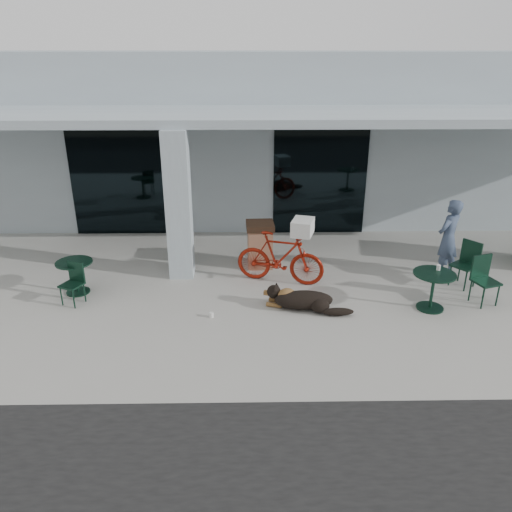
{
  "coord_description": "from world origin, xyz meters",
  "views": [
    {
      "loc": [
        -0.06,
        -7.63,
        4.58
      ],
      "look_at": [
        0.08,
        0.94,
        1.0
      ],
      "focal_mm": 35.0,
      "sensor_mm": 36.0,
      "label": 1
    }
  ],
  "objects_px": {
    "bicycle": "(280,258)",
    "cafe_chair_far_a": "(486,281)",
    "cafe_table_far": "(432,291)",
    "trash_receptacle": "(260,245)",
    "cafe_chair_near": "(72,284)",
    "cafe_chair_far_b": "(464,265)",
    "dog": "(304,299)",
    "person": "(448,238)",
    "cafe_table_near": "(76,277)"
  },
  "relations": [
    {
      "from": "dog",
      "to": "bicycle",
      "type": "bearing_deg",
      "value": 124.3
    },
    {
      "from": "cafe_chair_far_a",
      "to": "trash_receptacle",
      "type": "xyz_separation_m",
      "value": [
        -4.27,
        1.88,
        0.04
      ]
    },
    {
      "from": "cafe_chair_far_b",
      "to": "dog",
      "type": "bearing_deg",
      "value": -111.54
    },
    {
      "from": "cafe_table_far",
      "to": "trash_receptacle",
      "type": "bearing_deg",
      "value": 147.03
    },
    {
      "from": "cafe_table_far",
      "to": "cafe_chair_far_b",
      "type": "height_order",
      "value": "cafe_chair_far_b"
    },
    {
      "from": "bicycle",
      "to": "cafe_table_near",
      "type": "distance_m",
      "value": 4.14
    },
    {
      "from": "bicycle",
      "to": "person",
      "type": "relative_size",
      "value": 1.09
    },
    {
      "from": "cafe_chair_near",
      "to": "dog",
      "type": "bearing_deg",
      "value": 20.63
    },
    {
      "from": "dog",
      "to": "cafe_table_far",
      "type": "distance_m",
      "value": 2.42
    },
    {
      "from": "bicycle",
      "to": "cafe_chair_far_b",
      "type": "relative_size",
      "value": 1.94
    },
    {
      "from": "cafe_table_far",
      "to": "cafe_chair_far_a",
      "type": "distance_m",
      "value": 1.1
    },
    {
      "from": "dog",
      "to": "trash_receptacle",
      "type": "bearing_deg",
      "value": 127.47
    },
    {
      "from": "dog",
      "to": "cafe_chair_far_a",
      "type": "xyz_separation_m",
      "value": [
        3.49,
        0.17,
        0.26
      ]
    },
    {
      "from": "person",
      "to": "trash_receptacle",
      "type": "distance_m",
      "value": 4.04
    },
    {
      "from": "dog",
      "to": "cafe_chair_far_b",
      "type": "xyz_separation_m",
      "value": [
        3.39,
        0.94,
        0.26
      ]
    },
    {
      "from": "cafe_chair_far_a",
      "to": "person",
      "type": "bearing_deg",
      "value": 84.63
    },
    {
      "from": "bicycle",
      "to": "person",
      "type": "distance_m",
      "value": 3.61
    },
    {
      "from": "cafe_chair_near",
      "to": "trash_receptacle",
      "type": "bearing_deg",
      "value": 50.22
    },
    {
      "from": "cafe_table_near",
      "to": "cafe_table_far",
      "type": "relative_size",
      "value": 0.92
    },
    {
      "from": "dog",
      "to": "cafe_table_far",
      "type": "bearing_deg",
      "value": 16.51
    },
    {
      "from": "cafe_chair_near",
      "to": "cafe_table_far",
      "type": "relative_size",
      "value": 1.05
    },
    {
      "from": "cafe_table_near",
      "to": "person",
      "type": "distance_m",
      "value": 7.75
    },
    {
      "from": "cafe_table_far",
      "to": "cafe_chair_far_a",
      "type": "relative_size",
      "value": 0.83
    },
    {
      "from": "cafe_table_near",
      "to": "trash_receptacle",
      "type": "distance_m",
      "value": 3.94
    },
    {
      "from": "cafe_table_near",
      "to": "cafe_chair_far_a",
      "type": "height_order",
      "value": "cafe_chair_far_a"
    },
    {
      "from": "bicycle",
      "to": "cafe_table_far",
      "type": "xyz_separation_m",
      "value": [
        2.79,
        -1.21,
        -0.19
      ]
    },
    {
      "from": "cafe_table_near",
      "to": "cafe_chair_far_a",
      "type": "xyz_separation_m",
      "value": [
        7.99,
        -0.6,
        0.13
      ]
    },
    {
      "from": "cafe_chair_far_b",
      "to": "person",
      "type": "relative_size",
      "value": 0.56
    },
    {
      "from": "cafe_table_near",
      "to": "trash_receptacle",
      "type": "xyz_separation_m",
      "value": [
        3.72,
        1.28,
        0.18
      ]
    },
    {
      "from": "cafe_chair_far_a",
      "to": "cafe_chair_far_b",
      "type": "xyz_separation_m",
      "value": [
        -0.11,
        0.76,
        0.01
      ]
    },
    {
      "from": "cafe_chair_far_b",
      "to": "bicycle",
      "type": "bearing_deg",
      "value": -131.01
    },
    {
      "from": "bicycle",
      "to": "cafe_chair_far_a",
      "type": "distance_m",
      "value": 4.01
    },
    {
      "from": "bicycle",
      "to": "cafe_chair_far_a",
      "type": "bearing_deg",
      "value": -88.1
    },
    {
      "from": "cafe_chair_near",
      "to": "person",
      "type": "bearing_deg",
      "value": 33.44
    },
    {
      "from": "bicycle",
      "to": "cafe_table_far",
      "type": "distance_m",
      "value": 3.05
    },
    {
      "from": "person",
      "to": "dog",
      "type": "bearing_deg",
      "value": -14.16
    },
    {
      "from": "cafe_table_near",
      "to": "cafe_chair_near",
      "type": "height_order",
      "value": "cafe_chair_near"
    },
    {
      "from": "cafe_table_near",
      "to": "person",
      "type": "bearing_deg",
      "value": 5.38
    },
    {
      "from": "dog",
      "to": "cafe_chair_far_a",
      "type": "relative_size",
      "value": 1.35
    },
    {
      "from": "cafe_chair_near",
      "to": "cafe_chair_far_a",
      "type": "distance_m",
      "value": 7.92
    },
    {
      "from": "trash_receptacle",
      "to": "person",
      "type": "bearing_deg",
      "value": -7.94
    },
    {
      "from": "dog",
      "to": "person",
      "type": "relative_size",
      "value": 0.75
    },
    {
      "from": "dog",
      "to": "cafe_chair_near",
      "type": "bearing_deg",
      "value": -167.08
    },
    {
      "from": "trash_receptacle",
      "to": "dog",
      "type": "bearing_deg",
      "value": -69.33
    },
    {
      "from": "dog",
      "to": "cafe_chair_near",
      "type": "relative_size",
      "value": 1.55
    },
    {
      "from": "bicycle",
      "to": "cafe_table_near",
      "type": "height_order",
      "value": "bicycle"
    },
    {
      "from": "cafe_chair_far_b",
      "to": "person",
      "type": "distance_m",
      "value": 0.7
    },
    {
      "from": "dog",
      "to": "person",
      "type": "distance_m",
      "value": 3.6
    },
    {
      "from": "cafe_table_near",
      "to": "cafe_chair_far_b",
      "type": "distance_m",
      "value": 7.88
    },
    {
      "from": "dog",
      "to": "cafe_chair_near",
      "type": "xyz_separation_m",
      "value": [
        -4.42,
        0.3,
        0.2
      ]
    }
  ]
}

